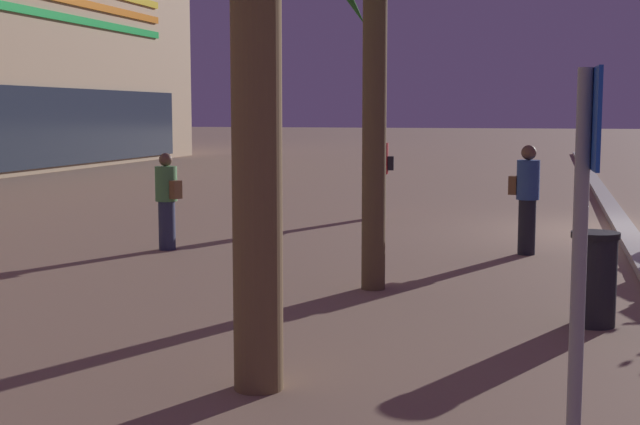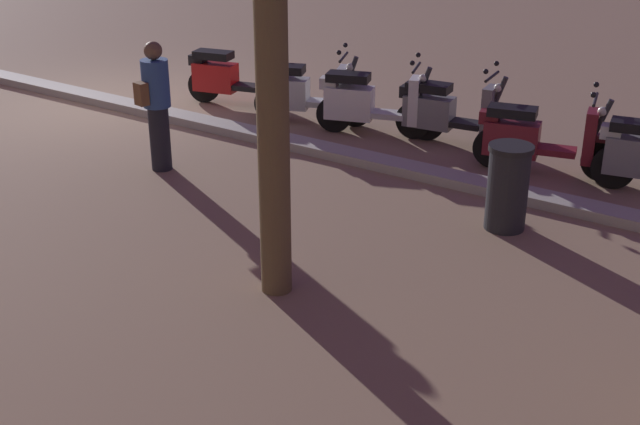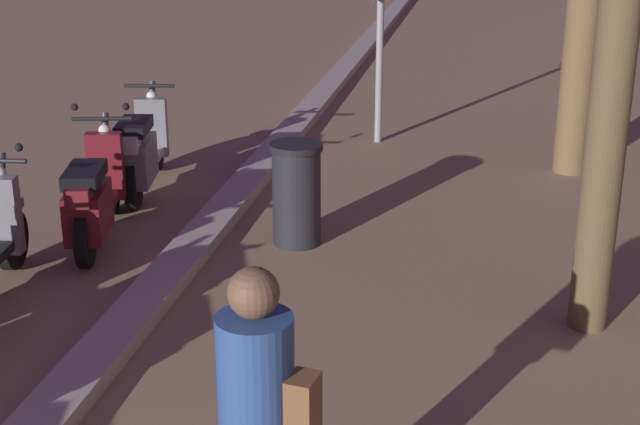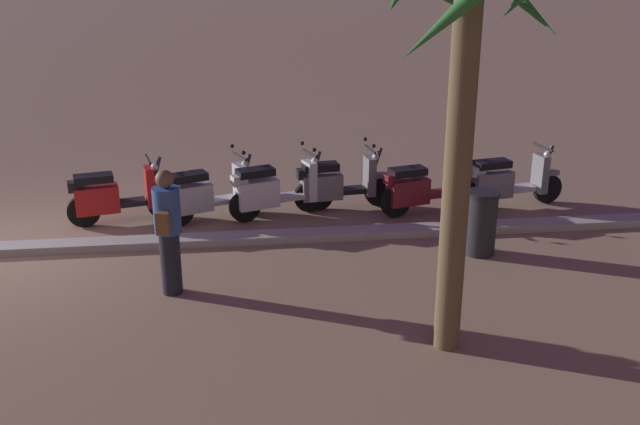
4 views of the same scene
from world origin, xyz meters
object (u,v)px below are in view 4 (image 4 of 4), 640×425
(pedestrian_window_shopping, at_px, (168,230))
(scooter_white_lead_nearest, at_px, (274,190))
(scooter_grey_mid_centre, at_px, (507,182))
(scooter_grey_mid_front, at_px, (337,184))
(scooter_silver_second_in_line, at_px, (206,194))
(scooter_maroon_mid_rear, at_px, (424,188))
(scooter_red_last_in_row, at_px, (114,196))
(litter_bin, at_px, (481,222))
(palm_tree_near_sign, at_px, (465,39))

(pedestrian_window_shopping, bearing_deg, scooter_white_lead_nearest, -118.91)
(scooter_grey_mid_centre, height_order, scooter_grey_mid_front, scooter_grey_mid_front)
(scooter_silver_second_in_line, bearing_deg, scooter_grey_mid_front, -171.38)
(scooter_maroon_mid_rear, relative_size, scooter_silver_second_in_line, 1.08)
(scooter_white_lead_nearest, xyz_separation_m, scooter_silver_second_in_line, (1.10, 0.06, -0.01))
(scooter_grey_mid_front, distance_m, pedestrian_window_shopping, 3.95)
(scooter_grey_mid_centre, relative_size, scooter_maroon_mid_rear, 1.01)
(scooter_maroon_mid_rear, height_order, scooter_red_last_in_row, scooter_maroon_mid_rear)
(scooter_grey_mid_centre, relative_size, scooter_red_last_in_row, 1.06)
(scooter_grey_mid_front, xyz_separation_m, scooter_white_lead_nearest, (1.09, 0.27, 0.02))
(scooter_grey_mid_front, bearing_deg, scooter_red_last_in_row, 3.51)
(pedestrian_window_shopping, bearing_deg, litter_bin, -169.96)
(scooter_red_last_in_row, distance_m, litter_bin, 5.79)
(litter_bin, bearing_deg, scooter_maroon_mid_rear, -78.44)
(scooter_red_last_in_row, bearing_deg, pedestrian_window_shopping, 111.78)
(palm_tree_near_sign, xyz_separation_m, litter_bin, (-1.25, -2.50, -2.87))
(scooter_white_lead_nearest, xyz_separation_m, pedestrian_window_shopping, (1.48, 2.69, 0.41))
(scooter_maroon_mid_rear, relative_size, litter_bin, 1.93)
(scooter_white_lead_nearest, bearing_deg, pedestrian_window_shopping, 61.09)
(litter_bin, bearing_deg, palm_tree_near_sign, 63.49)
(scooter_grey_mid_centre, height_order, pedestrian_window_shopping, pedestrian_window_shopping)
(pedestrian_window_shopping, height_order, litter_bin, pedestrian_window_shopping)
(palm_tree_near_sign, height_order, pedestrian_window_shopping, palm_tree_near_sign)
(scooter_grey_mid_centre, height_order, litter_bin, scooter_grey_mid_centre)
(scooter_maroon_mid_rear, bearing_deg, scooter_red_last_in_row, -1.87)
(scooter_maroon_mid_rear, bearing_deg, scooter_grey_mid_front, -15.40)
(scooter_grey_mid_centre, xyz_separation_m, scooter_silver_second_in_line, (5.09, 0.06, -0.00))
(scooter_maroon_mid_rear, distance_m, scooter_silver_second_in_line, 3.61)
(scooter_red_last_in_row, xyz_separation_m, palm_tree_near_sign, (-4.20, 4.47, 2.90))
(scooter_grey_mid_front, height_order, scooter_red_last_in_row, scooter_grey_mid_front)
(scooter_grey_mid_centre, height_order, scooter_silver_second_in_line, scooter_silver_second_in_line)
(scooter_maroon_mid_rear, xyz_separation_m, litter_bin, (-0.37, 1.80, 0.03))
(scooter_white_lead_nearest, bearing_deg, palm_tree_near_sign, 110.23)
(scooter_red_last_in_row, bearing_deg, scooter_white_lead_nearest, 178.95)
(scooter_maroon_mid_rear, height_order, scooter_silver_second_in_line, same)
(palm_tree_near_sign, bearing_deg, litter_bin, -116.51)
(scooter_white_lead_nearest, relative_size, scooter_silver_second_in_line, 1.06)
(scooter_white_lead_nearest, bearing_deg, scooter_maroon_mid_rear, 177.30)
(scooter_red_last_in_row, height_order, pedestrian_window_shopping, pedestrian_window_shopping)
(scooter_red_last_in_row, relative_size, pedestrian_window_shopping, 1.06)
(scooter_grey_mid_front, xyz_separation_m, litter_bin, (-1.78, 2.19, 0.03))
(scooter_silver_second_in_line, bearing_deg, scooter_white_lead_nearest, -176.88)
(litter_bin, bearing_deg, pedestrian_window_shopping, 10.04)
(palm_tree_near_sign, bearing_deg, scooter_maroon_mid_rear, -101.58)
(scooter_red_last_in_row, distance_m, pedestrian_window_shopping, 2.97)
(scooter_white_lead_nearest, bearing_deg, scooter_red_last_in_row, -1.05)
(scooter_silver_second_in_line, bearing_deg, scooter_grey_mid_centre, -179.33)
(scooter_silver_second_in_line, bearing_deg, pedestrian_window_shopping, 81.64)
(scooter_grey_mid_centre, xyz_separation_m, palm_tree_near_sign, (2.36, 4.42, 2.89))
(scooter_white_lead_nearest, xyz_separation_m, scooter_red_last_in_row, (2.58, -0.05, -0.01))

